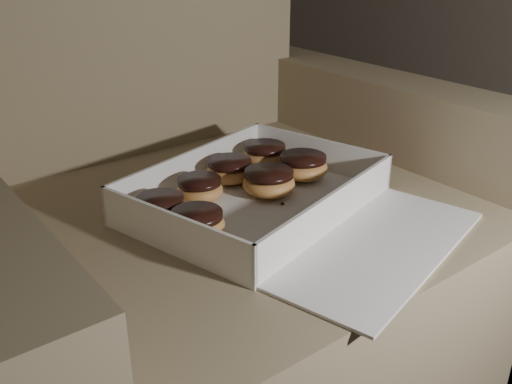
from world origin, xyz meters
The scene contains 12 objects.
armchair centered at (0.50, 0.68, 0.33)m, with size 1.00×0.84×1.04m.
bakery_box centered at (0.54, 0.52, 0.48)m, with size 0.51×0.56×0.07m.
donut_a centered at (0.65, 0.69, 0.50)m, with size 0.09×0.09×0.04m.
donut_b centered at (0.55, 0.66, 0.50)m, with size 0.09×0.09×0.04m.
donut_c centered at (0.66, 0.59, 0.50)m, with size 0.09×0.09×0.05m.
donut_d centered at (0.37, 0.60, 0.50)m, with size 0.08×0.08×0.04m.
donut_e centered at (0.46, 0.63, 0.50)m, with size 0.08×0.08×0.04m.
donut_f centered at (0.57, 0.57, 0.50)m, with size 0.09×0.09×0.05m.
donut_g centered at (0.38, 0.52, 0.50)m, with size 0.09×0.09×0.04m.
crumb_a centered at (0.38, 0.49, 0.48)m, with size 0.01×0.01×0.00m, color black.
crumb_b centered at (0.37, 0.49, 0.48)m, with size 0.01×0.01×0.00m, color black.
crumb_c centered at (0.56, 0.53, 0.48)m, with size 0.01×0.01×0.00m, color black.
Camera 1 is at (-0.01, -0.14, 0.90)m, focal length 40.00 mm.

